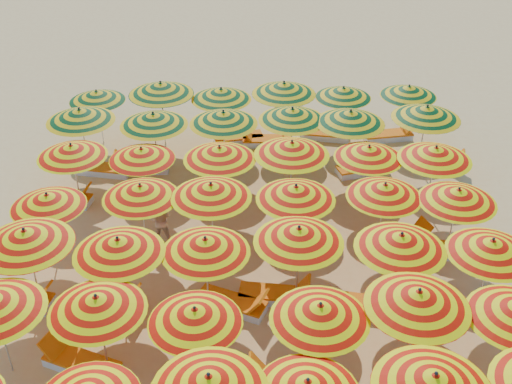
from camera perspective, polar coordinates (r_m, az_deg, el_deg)
ground at (r=17.44m, az=0.01°, el=-5.31°), size 120.00×120.00×0.00m
umbrella_2 at (r=11.62m, az=-4.22°, el=-16.62°), size 2.45×2.45×2.25m
umbrella_4 at (r=11.94m, az=15.56°, el=-16.02°), size 2.33×2.33×2.30m
umbrella_7 at (r=13.50m, az=-13.97°, el=-9.60°), size 2.22×2.22×2.15m
umbrella_8 at (r=13.05m, az=-5.45°, el=-10.87°), size 2.48×2.48×2.05m
umbrella_9 at (r=12.99m, az=5.71°, el=-10.56°), size 2.26×2.26×2.16m
umbrella_10 at (r=13.41m, az=14.22°, el=-9.17°), size 2.21×2.21×2.31m
umbrella_12 at (r=15.47m, az=-19.82°, el=-3.82°), size 2.61×2.61×2.32m
umbrella_13 at (r=14.77m, az=-12.14°, el=-4.71°), size 2.74×2.74×2.23m
umbrella_14 at (r=14.58m, az=-4.52°, el=-4.75°), size 2.36×2.36×2.17m
umbrella_15 at (r=14.78m, az=3.83°, el=-3.83°), size 2.54×2.54×2.24m
umbrella_16 at (r=14.91m, az=12.76°, el=-4.32°), size 2.71×2.71×2.24m
umbrella_17 at (r=15.46m, az=20.22°, el=-4.60°), size 2.40×2.40×2.15m
umbrella_18 at (r=17.06m, az=-18.04°, el=-0.71°), size 2.00×2.00×2.04m
umbrella_19 at (r=16.70m, az=-10.23°, el=0.04°), size 2.57×2.57×2.13m
umbrella_20 at (r=16.36m, az=-4.03°, el=0.11°), size 2.49×2.49×2.22m
umbrella_21 at (r=16.34m, az=3.56°, el=-0.05°), size 2.65×2.65×2.18m
umbrella_22 at (r=16.84m, az=11.37°, el=0.14°), size 2.45×2.45×2.11m
umbrella_23 at (r=17.06m, az=17.52°, el=-0.31°), size 2.57×2.57×2.13m
umbrella_24 at (r=19.01m, az=-16.08°, el=3.54°), size 2.58×2.58×2.12m
umbrella_25 at (r=18.58m, az=-10.13°, el=3.36°), size 1.94×1.94×2.02m
umbrella_26 at (r=18.06m, az=-3.26°, el=3.48°), size 2.08×2.08×2.19m
umbrella_27 at (r=18.12m, az=3.21°, el=3.89°), size 2.24×2.24×2.29m
umbrella_28 at (r=18.51m, az=9.99°, el=3.51°), size 2.60×2.60×2.11m
umbrella_29 at (r=18.67m, az=15.66°, el=3.33°), size 2.15×2.15×2.21m
umbrella_30 at (r=20.75m, az=-15.38°, el=6.61°), size 2.19×2.19×2.27m
umbrella_31 at (r=20.06m, az=-9.10°, el=6.40°), size 2.21×2.21×2.24m
umbrella_32 at (r=19.90m, az=-2.91°, el=6.62°), size 2.36×2.36×2.26m
umbrella_33 at (r=20.12m, az=3.25°, el=6.91°), size 2.80×2.80×2.25m
umbrella_34 at (r=20.04m, az=8.39°, el=6.60°), size 2.51×2.51×2.29m
umbrella_35 at (r=20.81m, az=14.92°, el=6.85°), size 2.81×2.81×2.29m
umbrella_36 at (r=22.49m, az=-13.97°, el=8.29°), size 2.35×2.35×2.01m
umbrella_37 at (r=21.93m, az=-8.46°, el=9.09°), size 2.89×2.89×2.33m
umbrella_38 at (r=21.71m, az=-3.12°, el=8.69°), size 2.40×2.40×2.15m
umbrella_39 at (r=21.80m, az=2.50°, el=9.20°), size 2.22×2.22×2.30m
umbrella_40 at (r=22.25m, az=7.78°, el=8.76°), size 2.39×2.39×2.03m
umbrella_41 at (r=22.74m, az=13.42°, el=8.73°), size 2.46×2.46×2.05m
lounger_4 at (r=14.86m, az=-15.35°, el=-14.43°), size 1.82×1.20×0.69m
lounger_5 at (r=14.09m, az=-3.03°, el=-16.25°), size 1.74×0.62×0.69m
lounger_6 at (r=14.06m, az=2.86°, el=-16.36°), size 1.76×0.66×0.69m
lounger_7 at (r=16.80m, az=-20.23°, el=-8.90°), size 1.82×0.96×0.69m
lounger_8 at (r=16.15m, az=-13.06°, el=-9.39°), size 1.83×1.04×0.69m
lounger_9 at (r=15.68m, az=-2.04°, el=-9.85°), size 1.82×1.23×0.69m
lounger_10 at (r=15.90m, az=1.76°, el=-9.12°), size 1.79×0.80×0.69m
lounger_11 at (r=15.85m, az=10.27°, el=-9.93°), size 1.81×0.91×0.69m
lounger_12 at (r=17.92m, az=12.66°, el=-4.45°), size 1.83×1.15×0.69m
lounger_13 at (r=17.91m, az=14.72°, el=-4.80°), size 1.81×0.88×0.69m
lounger_14 at (r=20.11m, az=-16.64°, el=-0.57°), size 1.81×0.91×0.69m
lounger_15 at (r=21.28m, az=-13.22°, el=1.97°), size 1.81×0.89×0.69m
lounger_16 at (r=21.18m, az=-10.21°, el=2.21°), size 1.75×0.64×0.69m
lounger_17 at (r=21.05m, az=9.58°, el=2.07°), size 1.82×1.03×0.69m
lounger_18 at (r=21.84m, az=15.74°, el=2.43°), size 1.82×0.99×0.69m
lounger_19 at (r=22.57m, az=-1.70°, el=4.80°), size 1.81×0.93×0.69m
lounger_20 at (r=22.41m, az=0.88°, el=4.59°), size 1.74×0.60×0.69m
lounger_21 at (r=22.95m, az=5.97°, el=5.13°), size 1.81×0.87×0.69m
lounger_22 at (r=23.24m, az=11.75°, el=4.96°), size 1.80×0.85×0.69m
beachgoer_b at (r=17.66m, az=-8.51°, el=-2.41°), size 0.68×0.53×1.38m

